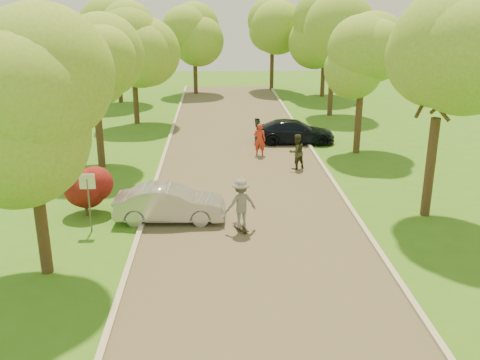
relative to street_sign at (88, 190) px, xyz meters
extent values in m
plane|color=#386C19|center=(5.80, -4.00, -1.56)|extent=(100.00, 100.00, 0.00)
cube|color=#4C4438|center=(5.80, 4.00, -1.56)|extent=(8.00, 60.00, 0.01)
cube|color=#B2AD9E|center=(1.75, 4.00, -1.50)|extent=(0.18, 60.00, 0.12)
cube|color=#B2AD9E|center=(9.85, 4.00, -1.50)|extent=(0.18, 60.00, 0.12)
cylinder|color=#59595E|center=(0.00, 0.00, -0.56)|extent=(0.06, 0.06, 2.00)
cube|color=white|center=(0.00, 0.00, 0.34)|extent=(0.55, 0.04, 0.55)
cylinder|color=#382619|center=(-0.50, 1.50, -1.21)|extent=(0.12, 0.12, 0.70)
sphere|color=#590F0F|center=(-0.50, 1.50, -0.46)|extent=(1.70, 1.70, 1.70)
cylinder|color=#382619|center=(-0.70, -3.00, 0.24)|extent=(0.36, 0.36, 3.60)
sphere|color=olive|center=(-0.70, -3.00, 3.42)|extent=(4.60, 4.60, 4.60)
sphere|color=olive|center=(-0.01, -3.00, 4.11)|extent=(3.45, 3.45, 3.45)
cylinder|color=#382619|center=(-1.20, 8.00, 0.01)|extent=(0.36, 0.36, 3.15)
sphere|color=olive|center=(-1.20, 8.00, 2.85)|extent=(4.20, 4.20, 4.20)
sphere|color=olive|center=(-0.57, 8.00, 3.48)|extent=(3.15, 3.15, 3.15)
cylinder|color=#382619|center=(-0.80, 18.00, 0.35)|extent=(0.36, 0.36, 3.83)
sphere|color=olive|center=(-0.80, 18.00, 3.70)|extent=(4.80, 4.80, 4.80)
sphere|color=olive|center=(-0.08, 18.00, 4.42)|extent=(3.60, 3.60, 3.60)
cylinder|color=#382619|center=(12.60, 1.00, 0.35)|extent=(0.36, 0.36, 3.83)
sphere|color=olive|center=(12.60, 1.00, 3.76)|extent=(5.00, 5.00, 5.00)
sphere|color=olive|center=(13.35, 1.00, 4.51)|extent=(3.75, 3.75, 3.75)
cylinder|color=#382619|center=(12.20, 10.00, 0.12)|extent=(0.36, 0.36, 3.38)
sphere|color=olive|center=(12.20, 10.00, 3.13)|extent=(4.40, 4.40, 4.40)
sphere|color=olive|center=(12.86, 10.00, 3.79)|extent=(3.30, 3.30, 3.30)
cylinder|color=#382619|center=(12.80, 20.00, 0.46)|extent=(0.36, 0.36, 4.05)
sphere|color=olive|center=(12.80, 20.00, 4.05)|extent=(5.20, 5.20, 5.20)
sphere|color=olive|center=(13.58, 20.00, 4.83)|extent=(3.90, 3.90, 3.90)
cylinder|color=#382619|center=(-3.20, 26.00, 0.24)|extent=(0.36, 0.36, 3.60)
sphere|color=olive|center=(-3.20, 26.00, 3.54)|extent=(5.00, 5.00, 5.00)
sphere|color=olive|center=(-2.45, 26.00, 4.29)|extent=(3.75, 3.75, 3.75)
cylinder|color=#382619|center=(13.80, 28.00, 0.35)|extent=(0.36, 0.36, 3.83)
sphere|color=olive|center=(13.80, 28.00, 3.76)|extent=(5.00, 5.00, 5.00)
sphere|color=olive|center=(14.55, 28.00, 4.51)|extent=(3.75, 3.75, 3.75)
cylinder|color=#382619|center=(2.80, 30.00, 0.12)|extent=(0.36, 0.36, 3.38)
sphere|color=olive|center=(2.80, 30.00, 3.25)|extent=(4.80, 4.80, 4.80)
sphere|color=olive|center=(3.52, 30.00, 3.97)|extent=(3.60, 3.60, 3.60)
cylinder|color=#382619|center=(9.80, 32.00, 0.24)|extent=(0.36, 0.36, 3.60)
sphere|color=olive|center=(9.80, 32.00, 3.54)|extent=(5.00, 5.00, 5.00)
sphere|color=olive|center=(10.55, 32.00, 4.29)|extent=(3.75, 3.75, 3.75)
imported|color=#A7A7AC|center=(2.77, 0.90, -0.89)|extent=(4.18, 1.60, 1.36)
imported|color=black|center=(9.10, 12.23, -0.89)|extent=(4.72, 2.10, 1.35)
cube|color=black|center=(5.38, -0.14, -1.45)|extent=(0.57, 0.97, 0.02)
cylinder|color=#BFCC4C|center=(5.34, 0.21, -1.52)|extent=(0.05, 0.08, 0.07)
cylinder|color=#BFCC4C|center=(5.18, 0.15, -1.52)|extent=(0.05, 0.08, 0.07)
cylinder|color=#BFCC4C|center=(5.57, -0.42, -1.52)|extent=(0.05, 0.08, 0.07)
cylinder|color=#BFCC4C|center=(5.41, -0.48, -1.52)|extent=(0.05, 0.08, 0.07)
imported|color=slate|center=(5.38, -0.14, -0.53)|extent=(1.35, 1.05, 1.83)
imported|color=#B82E1B|center=(6.86, 9.65, -0.69)|extent=(0.71, 0.54, 1.75)
imported|color=#313520|center=(8.46, 7.15, -0.69)|extent=(1.06, 0.98, 1.76)
camera|label=1|loc=(4.52, -17.91, 6.34)|focal=40.00mm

